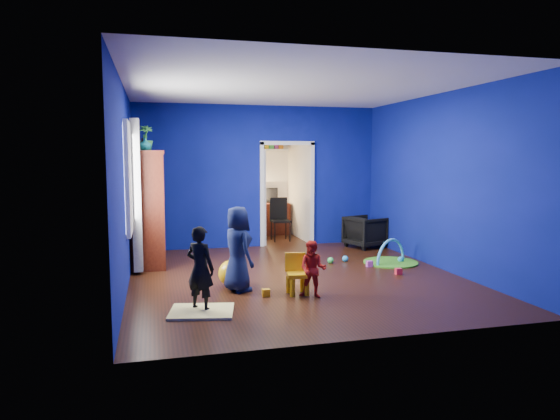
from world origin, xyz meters
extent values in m
cube|color=black|center=(0.00, 0.00, 0.00)|extent=(5.00, 5.50, 0.01)
cube|color=white|center=(0.00, 0.00, 2.90)|extent=(5.00, 5.50, 0.01)
cube|color=navy|center=(0.00, 2.75, 1.45)|extent=(5.00, 0.02, 2.90)
cube|color=navy|center=(0.00, -2.75, 1.45)|extent=(5.00, 0.02, 2.90)
cube|color=navy|center=(-2.50, 0.00, 1.45)|extent=(0.02, 5.50, 2.90)
cube|color=navy|center=(2.50, 0.00, 1.45)|extent=(0.02, 5.50, 2.90)
imported|color=black|center=(2.10, 2.09, 0.32)|extent=(0.90, 0.89, 0.65)
imported|color=black|center=(-1.59, -1.35, 0.52)|extent=(0.45, 0.44, 1.04)
imported|color=#0F133A|center=(-1.00, -0.58, 0.59)|extent=(0.54, 0.67, 1.18)
imported|color=red|center=(-0.09, -1.16, 0.38)|extent=(0.46, 0.43, 0.76)
imported|color=#0D676B|center=(-2.22, 1.14, 2.06)|extent=(0.26, 0.26, 0.20)
imported|color=#2E7F34|center=(-2.22, 1.66, 2.18)|extent=(0.28, 0.28, 0.44)
cube|color=#3D130A|center=(-2.22, 1.44, 0.98)|extent=(0.58, 1.14, 1.96)
cube|color=silver|center=(-2.18, 1.44, 1.02)|extent=(0.46, 0.70, 0.54)
cube|color=#F2E07A|center=(-1.59, -1.45, 0.01)|extent=(0.85, 0.74, 0.03)
sphere|color=yellow|center=(-1.05, -0.33, 0.19)|extent=(0.38, 0.38, 0.38)
cube|color=yellow|center=(-0.24, -0.96, 0.25)|extent=(0.32, 0.32, 0.50)
cylinder|color=#3F8F20|center=(1.90, 0.55, 0.01)|extent=(0.94, 0.94, 0.03)
torus|color=#3F8CD8|center=(1.90, 0.55, 0.02)|extent=(0.75, 0.46, 0.84)
cube|color=white|center=(-2.48, 0.35, 1.55)|extent=(0.03, 0.95, 1.55)
cube|color=slate|center=(-2.37, 0.90, 1.25)|extent=(0.14, 0.42, 2.40)
cube|color=white|center=(0.60, 2.75, 1.05)|extent=(1.16, 0.10, 2.10)
cube|color=#3D140A|center=(0.60, 4.26, 0.38)|extent=(0.88, 0.44, 0.75)
cube|color=black|center=(0.60, 4.38, 0.95)|extent=(0.40, 0.05, 0.32)
sphere|color=#FFD88C|center=(0.32, 4.32, 0.93)|extent=(0.14, 0.14, 0.14)
cube|color=black|center=(0.60, 3.30, 0.46)|extent=(0.40, 0.40, 0.92)
cube|color=white|center=(0.60, 4.37, 2.02)|extent=(0.88, 0.24, 0.04)
cube|color=red|center=(1.63, -0.26, 0.05)|extent=(0.10, 0.08, 0.10)
sphere|color=#249BCE|center=(2.10, 0.56, 0.06)|extent=(0.11, 0.11, 0.11)
cube|color=orange|center=(-0.69, -0.96, 0.05)|extent=(0.10, 0.08, 0.10)
sphere|color=green|center=(0.87, 0.80, 0.06)|extent=(0.11, 0.11, 0.11)
cube|color=#C349BE|center=(1.42, 0.38, 0.05)|extent=(0.10, 0.08, 0.10)
sphere|color=#2695DB|center=(1.17, 0.87, 0.06)|extent=(0.11, 0.11, 0.11)
camera|label=1|loc=(-2.11, -7.31, 1.86)|focal=32.00mm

